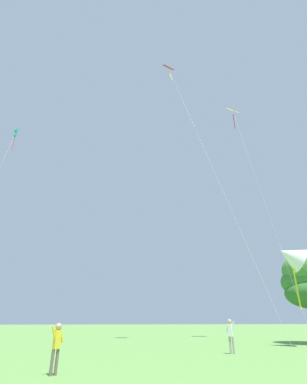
# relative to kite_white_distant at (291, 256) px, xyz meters

# --- Properties ---
(kite_white_distant) EXTENTS (2.87, 9.87, 7.47)m
(kite_white_distant) POSITION_rel_kite_white_distant_xyz_m (0.00, 0.00, 0.00)
(kite_white_distant) COLOR white
(kite_white_distant) RESTS_ON ground_plane
(kite_red_high) EXTENTS (4.21, 10.16, 30.30)m
(kite_red_high) POSITION_rel_kite_white_distant_xyz_m (-7.62, 4.53, 21.67)
(kite_red_high) COLOR red
(kite_red_high) RESTS_ON ground_plane
(kite_teal_box) EXTENTS (0.82, 10.23, 24.29)m
(kite_teal_box) POSITION_rel_kite_white_distant_xyz_m (-25.80, 13.83, 17.05)
(kite_teal_box) COLOR teal
(kite_teal_box) RESTS_ON ground_plane
(kite_yellow_diamond) EXTENTS (2.03, 7.37, 27.50)m
(kite_yellow_diamond) POSITION_rel_kite_white_distant_xyz_m (1.41, 7.19, 19.25)
(kite_yellow_diamond) COLOR yellow
(kite_yellow_diamond) RESTS_ON ground_plane
(person_in_red_shirt) EXTENTS (0.48, 0.31, 1.57)m
(person_in_red_shirt) POSITION_rel_kite_white_distant_xyz_m (-15.87, -7.76, -5.25)
(person_in_red_shirt) COLOR #665B4C
(person_in_red_shirt) RESTS_ON ground_plane
(person_with_spool) EXTENTS (0.46, 0.45, 1.75)m
(person_with_spool) POSITION_rel_kite_white_distant_xyz_m (-6.95, -2.69, -5.14)
(person_with_spool) COLOR gray
(person_with_spool) RESTS_ON ground_plane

